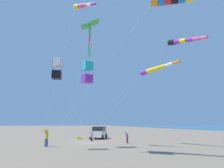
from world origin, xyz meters
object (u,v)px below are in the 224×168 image
object	(u,v)px
parked_car	(99,132)
kite_windsock_teal_far_right	(166,2)
cooler_box	(79,138)
kite_windsock_small_distant	(82,6)
kite_windsock_magenta_far_left	(181,41)
person_child_grey_jacket	(127,137)
kite_windsock_black_fish_shape	(154,69)
kite_box_purple_drifting	(87,72)
person_child_green_jacket	(92,135)
person_adult_flyer	(46,137)
kite_delta_blue_topmost	(89,24)
kite_box_rainbow_low_near	(57,69)

from	to	relation	value
parked_car	kite_windsock_teal_far_right	distance (m)	21.17
cooler_box	kite_windsock_small_distant	size ratio (longest dim) A/B	0.04
cooler_box	kite_windsock_teal_far_right	distance (m)	22.00
parked_car	kite_windsock_magenta_far_left	bearing A→B (deg)	150.66
person_child_grey_jacket	kite_windsock_teal_far_right	xyz separation A→B (m)	(-2.72, 6.77, 14.06)
kite_windsock_black_fish_shape	kite_windsock_magenta_far_left	world-z (taller)	kite_windsock_magenta_far_left
kite_box_purple_drifting	kite_windsock_magenta_far_left	world-z (taller)	kite_windsock_magenta_far_left
kite_windsock_black_fish_shape	kite_windsock_small_distant	xyz separation A→B (m)	(8.51, 0.36, 7.05)
person_child_green_jacket	kite_windsock_small_distant	world-z (taller)	kite_windsock_small_distant
person_child_green_jacket	person_child_grey_jacket	xyz separation A→B (m)	(-4.05, 3.41, -0.07)
person_adult_flyer	kite_windsock_black_fish_shape	size ratio (longest dim) A/B	0.17
cooler_box	kite_delta_blue_topmost	size ratio (longest dim) A/B	0.06
kite_box_rainbow_low_near	person_child_green_jacket	bearing A→B (deg)	-113.73
cooler_box	person_adult_flyer	world-z (taller)	person_adult_flyer
kite_windsock_teal_far_right	person_child_grey_jacket	bearing A→B (deg)	-68.10
person_child_grey_jacket	kite_windsock_small_distant	bearing A→B (deg)	28.50
person_adult_flyer	kite_windsock_small_distant	distance (m)	14.93
kite_windsock_black_fish_shape	kite_box_purple_drifting	bearing A→B (deg)	11.60
person_child_grey_jacket	kite_windsock_black_fish_shape	distance (m)	8.72
kite_windsock_small_distant	kite_box_purple_drifting	world-z (taller)	kite_windsock_small_distant
kite_delta_blue_topmost	kite_windsock_teal_far_right	bearing A→B (deg)	-165.94
kite_box_purple_drifting	kite_delta_blue_topmost	xyz separation A→B (m)	(0.11, 4.35, 3.17)
person_adult_flyer	parked_car	bearing A→B (deg)	-120.45
cooler_box	kite_box_rainbow_low_near	size ratio (longest dim) A/B	0.05
parked_car	person_adult_flyer	xyz separation A→B (m)	(6.47, 11.00, 0.04)
parked_car	cooler_box	xyz separation A→B (m)	(3.01, 0.89, -0.74)
cooler_box	parked_car	bearing A→B (deg)	-163.48
parked_car	kite_box_rainbow_low_near	size ratio (longest dim) A/B	0.39
parked_car	kite_windsock_black_fish_shape	world-z (taller)	kite_windsock_black_fish_shape
kite_box_purple_drifting	kite_windsock_teal_far_right	bearing A→B (deg)	163.26
cooler_box	kite_windsock_small_distant	world-z (taller)	kite_windsock_small_distant
person_adult_flyer	kite_delta_blue_topmost	size ratio (longest dim) A/B	0.16
person_adult_flyer	kite_windsock_black_fish_shape	xyz separation A→B (m)	(-11.72, 0.18, 7.52)
parked_car	kite_windsock_small_distant	bearing A→B (deg)	74.25
kite_box_purple_drifting	kite_delta_blue_topmost	world-z (taller)	kite_delta_blue_topmost
kite_windsock_black_fish_shape	kite_delta_blue_topmost	xyz separation A→B (m)	(7.90, 5.95, 2.10)
kite_delta_blue_topmost	person_child_green_jacket	bearing A→B (deg)	-95.58
cooler_box	person_child_grey_jacket	size ratio (longest dim) A/B	0.48
person_child_green_jacket	kite_windsock_teal_far_right	size ratio (longest dim) A/B	0.09
person_adult_flyer	kite_windsock_magenta_far_left	distance (m)	22.77
cooler_box	kite_windsock_small_distant	distance (m)	18.69
parked_car	kite_box_purple_drifting	distance (m)	14.56
kite_box_purple_drifting	kite_box_rainbow_low_near	bearing A→B (deg)	23.35
person_adult_flyer	kite_windsock_black_fish_shape	distance (m)	13.92
kite_windsock_teal_far_right	kite_windsock_magenta_far_left	bearing A→B (deg)	-125.08
person_adult_flyer	kite_windsock_teal_far_right	size ratio (longest dim) A/B	0.12
kite_windsock_teal_far_right	kite_windsock_small_distant	bearing A→B (deg)	-22.78
cooler_box	kite_windsock_black_fish_shape	world-z (taller)	kite_windsock_black_fish_shape
parked_car	person_adult_flyer	size ratio (longest dim) A/B	2.55
kite_windsock_magenta_far_left	kite_windsock_black_fish_shape	bearing A→B (deg)	37.58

